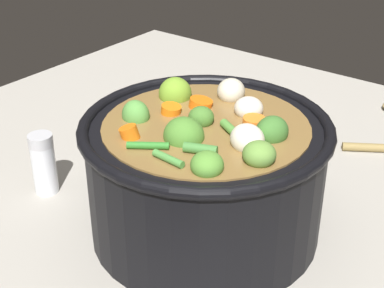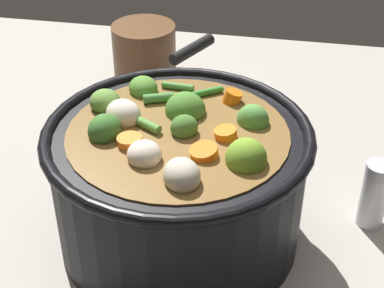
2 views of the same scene
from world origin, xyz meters
TOP-DOWN VIEW (x-y plane):
  - ground_plane at (0.00, 0.00)m, footprint 1.10×1.10m
  - cooking_pot at (-0.00, 0.00)m, footprint 0.27×0.27m
  - salt_shaker at (0.21, 0.06)m, footprint 0.03×0.03m
  - small_saucepan at (-0.13, 0.36)m, footprint 0.17×0.14m

SIDE VIEW (x-z plane):
  - ground_plane at x=0.00m, z-range 0.00..0.00m
  - salt_shaker at x=0.21m, z-range 0.00..0.08m
  - small_saucepan at x=-0.13m, z-range 0.00..0.09m
  - cooking_pot at x=0.00m, z-range 0.00..0.16m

